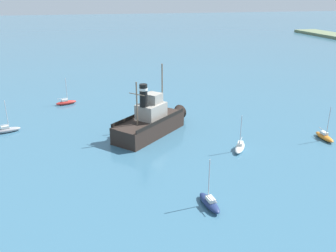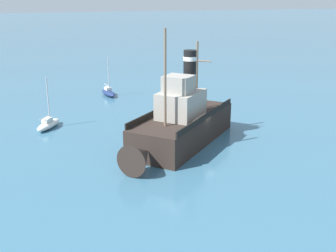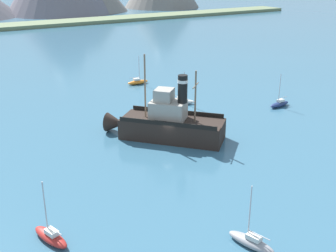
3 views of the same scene
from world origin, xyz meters
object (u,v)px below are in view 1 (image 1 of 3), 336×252
object	(u,v)px
sailboat_red	(66,102)
sailboat_white	(240,147)
sailboat_orange	(324,136)
old_tugboat	(152,122)
sailboat_navy	(209,202)
sailboat_grey	(7,130)

from	to	relation	value
sailboat_red	sailboat_white	size ratio (longest dim) A/B	1.00
sailboat_red	sailboat_white	xyz separation A→B (m)	(26.43, 22.75, 0.00)
sailboat_red	sailboat_orange	size ratio (longest dim) A/B	1.00
old_tugboat	sailboat_navy	world-z (taller)	old_tugboat
sailboat_grey	sailboat_orange	xyz separation A→B (m)	(13.57, 44.16, 0.00)
sailboat_white	sailboat_red	bearing A→B (deg)	-139.27
sailboat_grey	sailboat_white	bearing A→B (deg)	65.57
old_tugboat	sailboat_grey	xyz separation A→B (m)	(-5.45, -20.89, -1.40)
sailboat_white	sailboat_navy	world-z (taller)	same
sailboat_grey	sailboat_navy	world-z (taller)	same
old_tugboat	sailboat_grey	bearing A→B (deg)	-104.63
sailboat_grey	sailboat_white	distance (m)	34.03
sailboat_navy	sailboat_white	bearing A→B (deg)	143.65
sailboat_red	sailboat_white	bearing A→B (deg)	40.73
old_tugboat	sailboat_orange	xyz separation A→B (m)	(8.12, 23.27, -1.40)
sailboat_grey	sailboat_navy	xyz separation A→B (m)	(25.53, 22.55, 0.00)
sailboat_white	sailboat_navy	xyz separation A→B (m)	(11.45, -8.43, 0.00)
sailboat_red	sailboat_navy	world-z (taller)	same
sailboat_red	sailboat_navy	xyz separation A→B (m)	(37.88, 14.32, 0.00)
sailboat_red	sailboat_orange	bearing A→B (deg)	54.19
old_tugboat	sailboat_white	size ratio (longest dim) A/B	2.64
old_tugboat	sailboat_grey	world-z (taller)	old_tugboat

